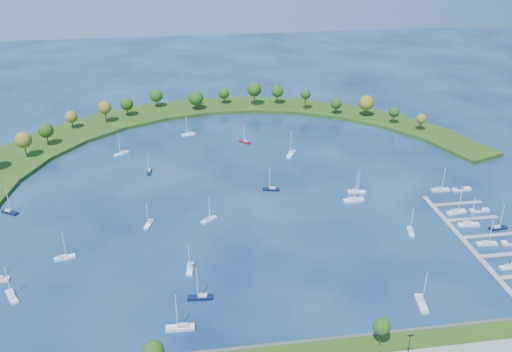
{
  "coord_description": "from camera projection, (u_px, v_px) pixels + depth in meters",
  "views": [
    {
      "loc": [
        -28.82,
        -222.03,
        116.46
      ],
      "look_at": [
        5.0,
        5.0,
        4.0
      ],
      "focal_mm": 38.19,
      "sensor_mm": 36.0,
      "label": 1
    }
  ],
  "objects": [
    {
      "name": "ground",
      "position": [
        247.0,
        189.0,
        252.26
      ],
      "size": [
        700.0,
        700.0,
        0.0
      ],
      "primitive_type": "plane",
      "color": "#071841",
      "rests_on": "ground"
    },
    {
      "name": "breakwater",
      "position": [
        148.0,
        152.0,
        288.97
      ],
      "size": [
        286.74,
        247.64,
        2.0
      ],
      "color": "#294512",
      "rests_on": "ground"
    },
    {
      "name": "breakwater_trees",
      "position": [
        192.0,
        109.0,
        321.9
      ],
      "size": [
        236.86,
        93.65,
        15.35
      ],
      "color": "#382314",
      "rests_on": "breakwater"
    },
    {
      "name": "harbor_tower",
      "position": [
        200.0,
        102.0,
        354.49
      ],
      "size": [
        2.6,
        2.6,
        4.19
      ],
      "color": "gray",
      "rests_on": "breakwater"
    },
    {
      "name": "dock_system",
      "position": [
        487.0,
        246.0,
        209.21
      ],
      "size": [
        24.28,
        82.0,
        1.6
      ],
      "color": "gray",
      "rests_on": "ground"
    },
    {
      "name": "moored_boat_0",
      "position": [
        180.0,
        327.0,
        167.58
      ],
      "size": [
        8.93,
        2.84,
        12.99
      ],
      "rotation": [
        0.0,
        0.0,
        3.1
      ],
      "color": "white",
      "rests_on": "ground"
    },
    {
      "name": "moored_boat_2",
      "position": [
        421.0,
        302.0,
        178.04
      ],
      "size": [
        4.04,
        9.34,
        13.29
      ],
      "rotation": [
        0.0,
        0.0,
        4.54
      ],
      "color": "white",
      "rests_on": "ground"
    },
    {
      "name": "moored_boat_3",
      "position": [
        188.0,
        134.0,
        312.09
      ],
      "size": [
        8.04,
        3.6,
        11.42
      ],
      "rotation": [
        0.0,
        0.0,
        3.33
      ],
      "color": "white",
      "rests_on": "ground"
    },
    {
      "name": "moored_boat_4",
      "position": [
        291.0,
        153.0,
        286.91
      ],
      "size": [
        6.6,
        9.58,
        13.83
      ],
      "rotation": [
        0.0,
        0.0,
        4.24
      ],
      "color": "white",
      "rests_on": "ground"
    },
    {
      "name": "moored_boat_5",
      "position": [
        271.0,
        188.0,
        250.9
      ],
      "size": [
        8.03,
        3.81,
        11.38
      ],
      "rotation": [
        0.0,
        0.0,
        2.92
      ],
      "color": "#09163A",
      "rests_on": "ground"
    },
    {
      "name": "moored_boat_6",
      "position": [
        149.0,
        171.0,
        267.86
      ],
      "size": [
        2.41,
        7.21,
        10.45
      ],
      "rotation": [
        0.0,
        0.0,
        4.65
      ],
      "color": "#09163A",
      "rests_on": "ground"
    },
    {
      "name": "moored_boat_7",
      "position": [
        245.0,
        141.0,
        302.22
      ],
      "size": [
        6.3,
        6.87,
        10.73
      ],
      "rotation": [
        0.0,
        0.0,
        2.28
      ],
      "color": "maroon",
      "rests_on": "ground"
    },
    {
      "name": "moored_boat_8",
      "position": [
        12.0,
        296.0,
        181.05
      ],
      "size": [
        5.93,
        8.4,
        12.17
      ],
      "rotation": [
        0.0,
        0.0,
        2.06
      ],
      "color": "white",
      "rests_on": "ground"
    },
    {
      "name": "moored_boat_9",
      "position": [
        190.0,
        268.0,
        195.28
      ],
      "size": [
        2.91,
        7.76,
        11.14
      ],
      "rotation": [
        0.0,
        0.0,
        4.61
      ],
      "color": "white",
      "rests_on": "ground"
    },
    {
      "name": "moored_boat_10",
      "position": [
        200.0,
        297.0,
        180.75
      ],
      "size": [
        8.52,
        2.97,
        12.3
      ],
      "rotation": [
        0.0,
        0.0,
        3.07
      ],
      "color": "#09163A",
      "rests_on": "ground"
    },
    {
      "name": "moored_boat_11",
      "position": [
        353.0,
        199.0,
        241.35
      ],
      "size": [
        9.33,
        3.22,
        13.48
      ],
      "rotation": [
        0.0,
        0.0,
        6.35
      ],
      "color": "white",
      "rests_on": "ground"
    },
    {
      "name": "moored_boat_12",
      "position": [
        356.0,
        191.0,
        248.61
      ],
      "size": [
        8.2,
        3.48,
        11.68
      ],
      "rotation": [
        0.0,
        0.0,
        -0.16
      ],
      "color": "white",
      "rests_on": "ground"
    },
    {
      "name": "moored_boat_13",
      "position": [
        10.0,
        211.0,
        231.81
      ],
      "size": [
        7.78,
        5.96,
        11.46
      ],
      "rotation": [
        0.0,
        0.0,
        5.73
      ],
      "color": "#09163A",
      "rests_on": "ground"
    },
    {
      "name": "moored_boat_14",
      "position": [
        64.0,
        257.0,
        201.52
      ],
      "size": [
        7.86,
        3.87,
        11.13
      ],
      "rotation": [
        0.0,
        0.0,
        0.24
      ],
      "color": "white",
      "rests_on": "ground"
    },
    {
      "name": "moored_boat_15",
      "position": [
        122.0,
        153.0,
        287.6
      ],
      "size": [
        7.65,
        6.79,
        11.79
      ],
      "rotation": [
        0.0,
        0.0,
        3.82
      ],
      "color": "white",
      "rests_on": "ground"
    },
    {
      "name": "moored_boat_16",
      "position": [
        149.0,
        223.0,
        223.09
      ],
      "size": [
        4.24,
        7.54,
        10.69
      ],
      "rotation": [
        0.0,
        0.0,
        4.39
      ],
      "color": "white",
      "rests_on": "ground"
    },
    {
      "name": "moored_boat_17",
      "position": [
        209.0,
        219.0,
        226.23
      ],
      "size": [
        7.14,
        6.12,
        10.87
      ],
      "rotation": [
        0.0,
        0.0,
        0.65
      ],
      "color": "white",
      "rests_on": "ground"
    },
    {
      "name": "moored_boat_18",
      "position": [
        411.0,
        231.0,
        217.96
      ],
      "size": [
        3.69,
        7.51,
        10.63
      ],
      "rotation": [
        0.0,
        0.0,
        1.33
      ],
      "color": "white",
      "rests_on": "ground"
    },
    {
      "name": "docked_boat_2",
      "position": [
        509.0,
        266.0,
        196.23
      ],
      "size": [
        7.06,
        2.04,
        10.36
      ],
      "rotation": [
        0.0,
        0.0,
        0.01
      ],
      "color": "white",
      "rests_on": "ground"
    },
    {
      "name": "docked_boat_4",
      "position": [
        487.0,
        243.0,
        210.02
      ],
      "size": [
        7.83,
        2.77,
        11.29
      ],
      "rotation": [
        0.0,
        0.0,
        -0.08
      ],
      "color": "white",
      "rests_on": "ground"
    },
    {
      "name": "docked_boat_6",
      "position": [
        468.0,
        224.0,
        222.63
      ],
      "size": [
        8.81,
        3.09,
        12.72
      ],
      "rotation": [
        0.0,
        0.0,
        -0.08
      ],
      "color": "white",
      "rests_on": "ground"
    },
    {
      "name": "docked_boat_7",
      "position": [
        498.0,
        227.0,
        220.24
      ],
      "size": [
        7.76,
        2.77,
        11.17
      ],
      "rotation": [
        0.0,
        0.0,
        0.09
      ],
      "color": "#09163A",
      "rests_on": "ground"
    },
    {
      "name": "docked_boat_8",
      "position": [
        456.0,
        211.0,
        231.84
      ],
      "size": [
        9.01,
        3.83,
        12.83
      ],
      "rotation": [
        0.0,
        0.0,
        0.16
      ],
      "color": "white",
      "rests_on": "ground"
    },
    {
      "name": "docked_boat_9",
      "position": [
        479.0,
        210.0,
        233.4
      ],
      "size": [
        8.37,
        2.64,
        1.69
      ],
      "rotation": [
        0.0,
        0.0,
        -0.04
      ],
      "color": "white",
      "rests_on": "ground"
    },
    {
      "name": "docked_boat_10",
      "position": [
        440.0,
        189.0,
        250.3
      ],
      "size": [
        8.29,
        2.64,
        12.06
      ],
      "rotation": [
        0.0,
        0.0,
        -0.04
      ],
      "color": "white",
      "rests_on": "ground"
    },
    {
      "name": "docked_boat_11",
      "position": [
        461.0,
        189.0,
        250.96
      ],
      "size": [
        8.79,
        3.28,
        1.75
      ],
      "rotation": [
        0.0,
        0.0,
        0.1
      ],
      "color": "white",
      "rests_on": "ground"
    }
  ]
}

